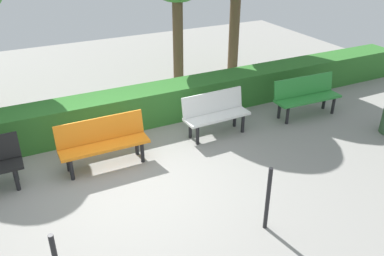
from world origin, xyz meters
name	(u,v)px	position (x,y,z in m)	size (l,w,h in m)	color
ground_plane	(130,183)	(0.00, 0.00, 0.00)	(18.27, 18.27, 0.00)	gray
bench_green	(306,95)	(-4.36, -0.80, 0.48)	(1.56, 0.52, 0.86)	#2D8C38
bench_white	(215,112)	(-2.13, -0.91, 0.48)	(1.37, 0.49, 0.86)	white
bench_orange	(103,141)	(0.20, -0.77, 0.48)	(1.55, 0.45, 0.86)	orange
hedge_row	(143,106)	(-1.00, -2.04, 0.37)	(14.27, 0.74, 0.75)	#2D6B28
railing_post_mid	(268,199)	(-1.37, 1.88, 0.50)	(0.06, 0.06, 1.00)	black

